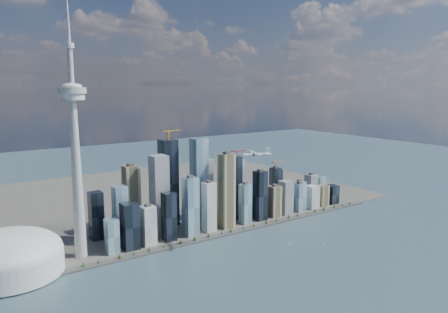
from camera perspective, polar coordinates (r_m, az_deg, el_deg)
ground at (r=891.74m, az=7.80°, el=-15.00°), size 4000.00×4000.00×0.00m
seawall at (r=1073.79m, az=-1.39°, el=-10.46°), size 1100.00×22.00×4.00m
land at (r=1454.36m, az=-11.23°, el=-5.30°), size 1400.00×900.00×3.00m
shoreline_trees at (r=1071.50m, az=-1.39°, el=-10.12°), size 960.53×7.20×8.80m
skyscraper_cluster at (r=1151.93m, az=-1.30°, el=-5.13°), size 736.00×142.00×250.78m
needle_tower at (r=947.99m, az=-18.85°, el=0.94°), size 56.00×56.00×550.50m
dome_stadium at (r=959.07m, az=-26.25°, el=-11.59°), size 200.00×200.00×86.00m
airplane at (r=971.64m, az=4.22°, el=0.31°), size 71.69×64.03×17.83m
sailboat_west at (r=1055.82m, az=13.08°, el=-11.02°), size 5.98×3.65×8.54m
sailboat_east at (r=1046.88m, az=8.57°, el=-11.04°), size 6.63×3.94×9.42m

